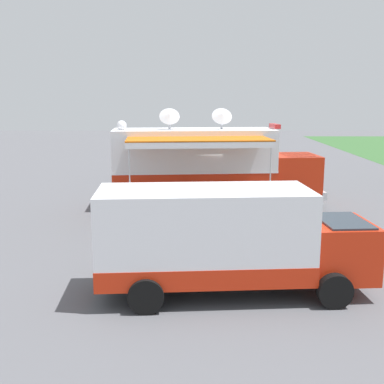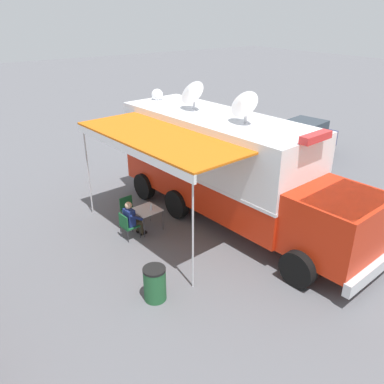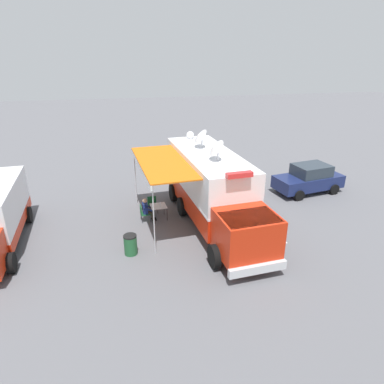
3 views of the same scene
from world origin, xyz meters
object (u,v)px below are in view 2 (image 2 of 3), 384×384
(water_bottle, at_px, (151,207))
(folding_chair_at_table, at_px, (127,224))
(command_truck, at_px, (230,167))
(folding_chair_beside_table, at_px, (128,208))
(seated_responder, at_px, (132,218))
(folding_table, at_px, (147,211))
(trash_bin, at_px, (155,284))
(car_behind_truck, at_px, (301,140))

(water_bottle, xyz_separation_m, folding_chair_at_table, (0.90, 0.02, -0.32))
(command_truck, bearing_deg, water_bottle, -19.81)
(folding_chair_at_table, xyz_separation_m, folding_chair_beside_table, (-0.56, -1.00, 0.00))
(folding_chair_at_table, bearing_deg, seated_responder, -174.92)
(command_truck, height_order, folding_chair_at_table, command_truck)
(folding_table, relative_size, water_bottle, 3.87)
(folding_table, bearing_deg, folding_chair_at_table, 10.94)
(folding_chair_at_table, distance_m, trash_bin, 3.08)
(folding_chair_beside_table, distance_m, seated_responder, 1.06)
(seated_responder, relative_size, car_behind_truck, 0.28)
(water_bottle, distance_m, folding_chair_beside_table, 1.09)
(folding_chair_beside_table, height_order, car_behind_truck, car_behind_truck)
(folding_table, bearing_deg, trash_bin, 63.38)
(folding_table, distance_m, trash_bin, 3.52)
(water_bottle, bearing_deg, folding_table, -53.60)
(folding_table, height_order, car_behind_truck, car_behind_truck)
(command_truck, bearing_deg, folding_chair_at_table, -14.50)
(folding_chair_at_table, bearing_deg, car_behind_truck, -169.55)
(folding_chair_at_table, bearing_deg, water_bottle, -178.56)
(folding_chair_at_table, relative_size, folding_chair_beside_table, 1.00)
(folding_chair_at_table, height_order, trash_bin, trash_bin)
(folding_chair_at_table, bearing_deg, folding_chair_beside_table, -119.03)
(command_truck, distance_m, car_behind_truck, 7.53)
(folding_chair_beside_table, xyz_separation_m, seated_responder, (0.37, 0.99, 0.14))
(folding_chair_beside_table, height_order, seated_responder, seated_responder)
(command_truck, distance_m, seated_responder, 3.57)
(trash_bin, relative_size, car_behind_truck, 0.20)
(folding_table, xyz_separation_m, seated_responder, (0.61, 0.14, -0.02))
(folding_table, bearing_deg, seated_responder, 12.71)
(folding_chair_at_table, relative_size, seated_responder, 0.70)
(water_bottle, height_order, seated_responder, seated_responder)
(folding_table, distance_m, folding_chair_at_table, 0.83)
(command_truck, xyz_separation_m, folding_table, (2.60, -1.03, -1.27))
(command_truck, xyz_separation_m, folding_chair_at_table, (3.40, -0.88, -1.43))
(water_bottle, height_order, folding_chair_beside_table, water_bottle)
(folding_chair_beside_table, bearing_deg, car_behind_truck, -174.74)
(seated_responder, bearing_deg, car_behind_truck, -169.45)
(folding_table, relative_size, car_behind_truck, 0.20)
(water_bottle, bearing_deg, folding_chair_at_table, 1.44)
(folding_chair_beside_table, height_order, trash_bin, trash_bin)
(command_truck, relative_size, car_behind_truck, 2.17)
(seated_responder, xyz_separation_m, car_behind_truck, (-10.13, -1.89, 0.23))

